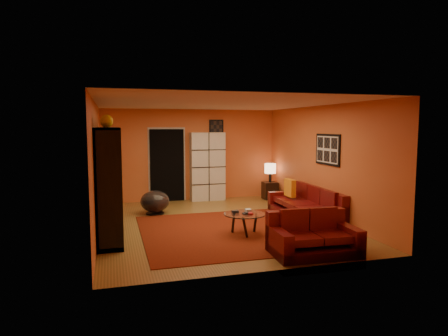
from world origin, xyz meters
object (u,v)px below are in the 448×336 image
object	(u,v)px
storage_cabinet	(207,166)
bowl_chair	(155,202)
sofa	(308,206)
table_lamp	(270,169)
coffee_table	(245,216)
entertainment_unit	(109,180)
loveseat	(312,236)
tv	(111,182)
side_table	(270,191)

from	to	relation	value
storage_cabinet	bowl_chair	distance (m)	2.32
sofa	table_lamp	bearing A→B (deg)	89.63
coffee_table	bowl_chair	bearing A→B (deg)	122.64
sofa	entertainment_unit	bearing A→B (deg)	-179.30
storage_cabinet	entertainment_unit	bearing A→B (deg)	-133.03
table_lamp	bowl_chair	bearing A→B (deg)	-162.27
entertainment_unit	loveseat	xyz separation A→B (m)	(3.26, -2.42, -0.76)
loveseat	bowl_chair	world-z (taller)	loveseat
entertainment_unit	bowl_chair	size ratio (longest dim) A/B	4.29
entertainment_unit	table_lamp	distance (m)	5.11
tv	sofa	size ratio (longest dim) A/B	0.41
loveseat	bowl_chair	bearing A→B (deg)	32.95
coffee_table	storage_cabinet	xyz separation A→B (m)	(0.16, 3.81, 0.60)
tv	loveseat	bearing A→B (deg)	-127.43
bowl_chair	table_lamp	distance (m)	3.67
tv	table_lamp	xyz separation A→B (m)	(4.45, 2.39, -0.10)
sofa	storage_cabinet	distance (m)	3.41
entertainment_unit	table_lamp	size ratio (longest dim) A/B	5.53
table_lamp	storage_cabinet	bearing A→B (deg)	168.21
coffee_table	sofa	bearing A→B (deg)	26.83
tv	side_table	world-z (taller)	tv
entertainment_unit	tv	size ratio (longest dim) A/B	3.18
bowl_chair	entertainment_unit	bearing A→B (deg)	-128.39
storage_cabinet	table_lamp	size ratio (longest dim) A/B	3.59
bowl_chair	side_table	bearing A→B (deg)	17.73
bowl_chair	loveseat	bearing A→B (deg)	-59.47
bowl_chair	side_table	distance (m)	3.62
entertainment_unit	sofa	world-z (taller)	entertainment_unit
side_table	table_lamp	xyz separation A→B (m)	(-0.00, -0.00, 0.64)
entertainment_unit	table_lamp	world-z (taller)	entertainment_unit
entertainment_unit	sofa	xyz separation A→B (m)	(4.41, -0.07, -0.77)
storage_cabinet	side_table	world-z (taller)	storage_cabinet
entertainment_unit	bowl_chair	distance (m)	1.84
sofa	storage_cabinet	bearing A→B (deg)	122.34
coffee_table	table_lamp	bearing A→B (deg)	60.38
side_table	table_lamp	distance (m)	0.64
entertainment_unit	side_table	xyz separation A→B (m)	(4.50, 2.43, -0.80)
storage_cabinet	side_table	bearing A→B (deg)	-10.79
side_table	loveseat	bearing A→B (deg)	-104.38
tv	table_lamp	distance (m)	5.05
entertainment_unit	side_table	bearing A→B (deg)	28.34
storage_cabinet	bowl_chair	size ratio (longest dim) A/B	2.78
loveseat	table_lamp	size ratio (longest dim) A/B	2.66
bowl_chair	coffee_table	bearing A→B (deg)	-57.36
entertainment_unit	side_table	world-z (taller)	entertainment_unit
tv	storage_cabinet	bearing A→B (deg)	-43.84
coffee_table	side_table	bearing A→B (deg)	60.38
sofa	loveseat	bearing A→B (deg)	-114.66
bowl_chair	side_table	world-z (taller)	bowl_chair
tv	entertainment_unit	bearing A→B (deg)	123.62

